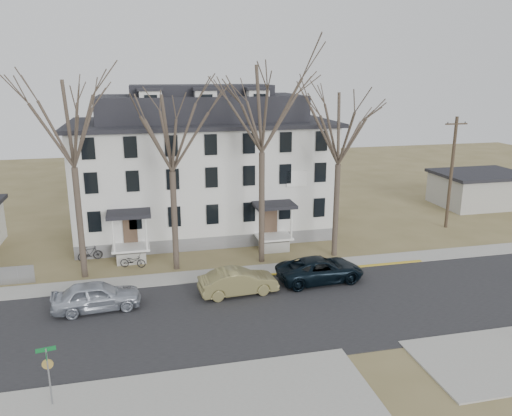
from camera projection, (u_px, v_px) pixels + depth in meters
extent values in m
plane|color=olive|center=(287.00, 330.00, 26.09)|extent=(120.00, 120.00, 0.00)
cube|color=#27272A|center=(277.00, 312.00, 27.97)|extent=(120.00, 10.00, 0.04)
cube|color=#A09F97|center=(253.00, 272.00, 33.60)|extent=(120.00, 2.00, 0.08)
cube|color=#A09F97|center=(129.00, 414.00, 19.64)|extent=(20.00, 5.00, 0.08)
cube|color=gold|center=(328.00, 270.00, 33.85)|extent=(14.00, 0.25, 0.06)
cube|color=slate|center=(205.00, 224.00, 42.43)|extent=(20.00, 10.00, 1.00)
cube|color=silver|center=(203.00, 172.00, 41.24)|extent=(20.00, 10.00, 8.00)
cube|color=black|center=(202.00, 122.00, 40.16)|extent=(20.80, 10.80, 0.30)
cube|color=black|center=(201.00, 108.00, 39.86)|extent=(16.00, 7.00, 2.00)
cube|color=black|center=(201.00, 90.00, 39.49)|extent=(11.00, 4.50, 0.80)
cube|color=white|center=(131.00, 247.00, 35.38)|extent=(2.60, 2.00, 0.16)
cube|color=white|center=(274.00, 237.00, 37.68)|extent=(2.60, 2.00, 0.16)
cube|color=white|center=(297.00, 179.00, 37.84)|extent=(1.60, 0.08, 1.20)
cube|color=#A09F97|center=(479.00, 190.00, 50.17)|extent=(8.00, 6.00, 3.00)
cube|color=black|center=(481.00, 174.00, 49.72)|extent=(8.50, 6.50, 0.30)
cylinder|color=#473B31|center=(80.00, 224.00, 31.93)|extent=(0.40, 0.40, 7.28)
cylinder|color=#473B31|center=(175.00, 221.00, 33.31)|extent=(0.40, 0.40, 6.76)
cylinder|color=#473B31|center=(262.00, 208.00, 34.49)|extent=(0.40, 0.40, 7.80)
cylinder|color=#473B31|center=(336.00, 211.00, 35.83)|extent=(0.40, 0.40, 6.76)
cylinder|color=#3D3023|center=(451.00, 174.00, 42.04)|extent=(0.28, 0.28, 9.50)
cube|color=#3D3023|center=(456.00, 124.00, 40.94)|extent=(2.00, 0.12, 0.12)
imported|color=#A6ADBA|center=(97.00, 297.00, 28.03)|extent=(5.01, 2.34, 1.66)
imported|color=olive|center=(238.00, 282.00, 30.04)|extent=(4.86, 2.03, 1.56)
imported|color=black|center=(320.00, 270.00, 31.91)|extent=(5.74, 2.92, 1.56)
imported|color=black|center=(133.00, 262.00, 34.18)|extent=(1.87, 1.08, 0.93)
imported|color=black|center=(90.00, 254.00, 35.45)|extent=(1.80, 0.86, 1.04)
cylinder|color=gray|center=(49.00, 377.00, 19.80)|extent=(0.07, 0.07, 2.60)
cube|color=#0C5926|center=(46.00, 349.00, 19.48)|extent=(0.75, 0.03, 0.18)
cube|color=#0C5926|center=(46.00, 354.00, 19.53)|extent=(0.03, 0.75, 0.18)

